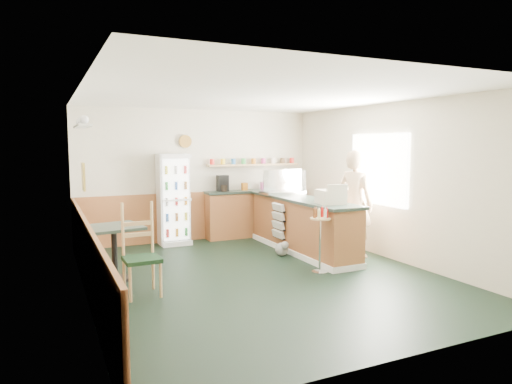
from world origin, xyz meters
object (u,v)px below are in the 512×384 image
drinks_fridge (174,199)px  condiment_stand (320,231)px  cash_register (330,197)px  display_case (283,182)px  cafe_chair (140,246)px  shopkeeper (355,203)px  cafe_table (114,242)px

drinks_fridge → condiment_stand: (1.52, -2.98, -0.25)m
cash_register → condiment_stand: 0.76m
display_case → cafe_chair: bearing=-149.1°
drinks_fridge → display_case: size_ratio=2.16×
shopkeeper → cafe_chair: size_ratio=1.55×
cash_register → cafe_chair: (-3.17, -0.23, -0.49)m
cafe_chair → condiment_stand: bearing=-5.3°
shopkeeper → cafe_chair: (-3.87, -0.48, -0.31)m
drinks_fridge → cash_register: 3.25m
drinks_fridge → condiment_stand: size_ratio=1.80×
display_case → cafe_chair: 3.74m
cash_register → cafe_table: cash_register is taller
shopkeeper → condiment_stand: 1.35m
condiment_stand → cafe_chair: (-2.72, 0.17, -0.01)m
display_case → condiment_stand: (-0.45, -2.06, -0.60)m
display_case → cafe_chair: size_ratio=0.69×
cash_register → drinks_fridge: bearing=134.9°
cash_register → shopkeeper: (0.70, 0.25, -0.18)m
drinks_fridge → cash_register: (1.97, -2.58, 0.22)m
cash_register → cafe_chair: size_ratio=0.34×
cash_register → shopkeeper: size_ratio=0.22×
cash_register → shopkeeper: shopkeeper is taller
cash_register → shopkeeper: 0.77m
drinks_fridge → cafe_table: drinks_fridge is taller
cash_register → condiment_stand: cash_register is taller
drinks_fridge → cash_register: size_ratio=4.31×
drinks_fridge → cafe_table: bearing=-124.7°
cafe_table → shopkeeper: bearing=-3.7°
condiment_stand → cafe_chair: bearing=176.5°
display_case → cafe_chair: (-3.17, -1.90, -0.61)m
display_case → cash_register: bearing=-90.0°
cash_register → condiment_stand: (-0.45, -0.39, -0.48)m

